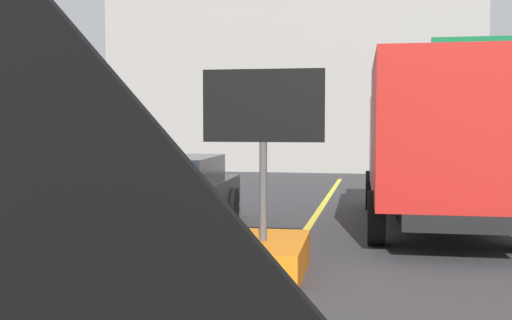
{
  "coord_description": "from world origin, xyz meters",
  "views": [
    {
      "loc": [
        1.28,
        1.97,
        1.99
      ],
      "look_at": [
        0.27,
        7.06,
        1.68
      ],
      "focal_mm": 42.79,
      "sensor_mm": 36.0,
      "label": 1
    }
  ],
  "objects": [
    {
      "name": "pickup_car",
      "position": [
        -2.53,
        12.59,
        0.7
      ],
      "size": [
        2.31,
        4.95,
        1.38
      ],
      "color": "black",
      "rests_on": "ground"
    },
    {
      "name": "box_truck",
      "position": [
        2.42,
        13.93,
        1.72
      ],
      "size": [
        2.78,
        6.66,
        3.12
      ],
      "color": "black",
      "rests_on": "ground"
    },
    {
      "name": "arrow_board_trailer",
      "position": [
        -0.18,
        9.81,
        0.48
      ],
      "size": [
        1.6,
        1.83,
        2.7
      ],
      "color": "orange",
      "rests_on": "ground"
    },
    {
      "name": "highway_guide_sign",
      "position": [
        4.9,
        22.8,
        3.42
      ],
      "size": [
        2.79,
        0.19,
        5.0
      ],
      "color": "gray",
      "rests_on": "ground"
    },
    {
      "name": "far_building_block",
      "position": [
        -2.37,
        29.75,
        5.34
      ],
      "size": [
        15.6,
        6.42,
        10.68
      ],
      "primitive_type": "cube",
      "color": "gray",
      "rests_on": "ground"
    }
  ]
}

